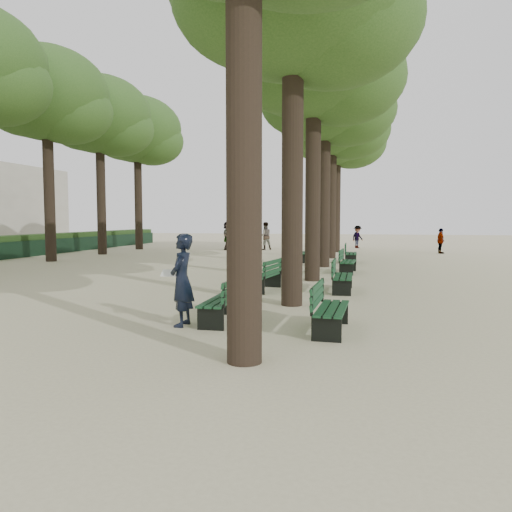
# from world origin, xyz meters

# --- Properties ---
(ground) EXTENTS (120.00, 120.00, 0.00)m
(ground) POSITION_xyz_m (0.00, 0.00, 0.00)
(ground) COLOR beige
(ground) RESTS_ON ground
(tree_central_2) EXTENTS (6.00, 6.00, 9.95)m
(tree_central_2) POSITION_xyz_m (1.50, 8.00, 7.65)
(tree_central_2) COLOR #33261C
(tree_central_2) RESTS_ON ground
(tree_central_3) EXTENTS (6.00, 6.00, 9.95)m
(tree_central_3) POSITION_xyz_m (1.50, 13.00, 7.65)
(tree_central_3) COLOR #33261C
(tree_central_3) RESTS_ON ground
(tree_central_4) EXTENTS (6.00, 6.00, 9.95)m
(tree_central_4) POSITION_xyz_m (1.50, 18.00, 7.65)
(tree_central_4) COLOR #33261C
(tree_central_4) RESTS_ON ground
(tree_central_5) EXTENTS (6.00, 6.00, 9.95)m
(tree_central_5) POSITION_xyz_m (1.50, 23.00, 7.65)
(tree_central_5) COLOR #33261C
(tree_central_5) RESTS_ON ground
(tree_far_3) EXTENTS (6.00, 6.00, 10.45)m
(tree_far_3) POSITION_xyz_m (-12.00, 13.00, 8.14)
(tree_far_3) COLOR #33261C
(tree_far_3) RESTS_ON ground
(tree_far_4) EXTENTS (6.00, 6.00, 10.45)m
(tree_far_4) POSITION_xyz_m (-12.00, 18.00, 8.14)
(tree_far_4) COLOR #33261C
(tree_far_4) RESTS_ON ground
(tree_far_5) EXTENTS (6.00, 6.00, 10.45)m
(tree_far_5) POSITION_xyz_m (-12.00, 23.00, 8.14)
(tree_far_5) COLOR #33261C
(tree_far_5) RESTS_ON ground
(bench_left_0) EXTENTS (0.58, 1.80, 0.92)m
(bench_left_0) POSITION_xyz_m (0.37, 0.71, 0.27)
(bench_left_0) COLOR black
(bench_left_0) RESTS_ON ground
(bench_left_1) EXTENTS (0.81, 1.86, 0.92)m
(bench_left_1) POSITION_xyz_m (0.37, 5.30, 0.27)
(bench_left_1) COLOR black
(bench_left_1) RESTS_ON ground
(bench_left_2) EXTENTS (0.62, 1.82, 0.92)m
(bench_left_2) POSITION_xyz_m (0.37, 10.33, 0.27)
(bench_left_2) COLOR black
(bench_left_2) RESTS_ON ground
(bench_left_3) EXTENTS (0.75, 1.85, 0.92)m
(bench_left_3) POSITION_xyz_m (0.37, 15.33, 0.27)
(bench_left_3) COLOR black
(bench_left_3) RESTS_ON ground
(bench_right_0) EXTENTS (0.64, 1.82, 0.92)m
(bench_right_0) POSITION_xyz_m (2.63, 0.26, 0.27)
(bench_right_0) COLOR black
(bench_right_0) RESTS_ON ground
(bench_right_1) EXTENTS (0.58, 1.80, 0.92)m
(bench_right_1) POSITION_xyz_m (2.63, 5.55, 0.27)
(bench_right_1) COLOR black
(bench_right_1) RESTS_ON ground
(bench_right_2) EXTENTS (0.66, 1.83, 0.92)m
(bench_right_2) POSITION_xyz_m (2.63, 10.65, 0.27)
(bench_right_2) COLOR black
(bench_right_2) RESTS_ON ground
(bench_right_3) EXTENTS (0.60, 1.81, 0.92)m
(bench_right_3) POSITION_xyz_m (2.63, 15.36, 0.27)
(bench_right_3) COLOR black
(bench_right_3) RESTS_ON ground
(man_with_map) EXTENTS (0.62, 0.74, 1.84)m
(man_with_map) POSITION_xyz_m (-0.29, 0.18, 0.92)
(man_with_map) COLOR black
(man_with_map) RESTS_ON ground
(pedestrian_b) EXTENTS (0.90, 1.03, 1.63)m
(pedestrian_b) POSITION_xyz_m (2.81, 27.60, 0.81)
(pedestrian_b) COLOR #262628
(pedestrian_b) RESTS_ON ground
(pedestrian_e) EXTENTS (0.53, 1.82, 1.93)m
(pedestrian_e) POSITION_xyz_m (-5.83, 23.67, 0.96)
(pedestrian_e) COLOR #262628
(pedestrian_e) RESTS_ON ground
(pedestrian_c) EXTENTS (0.52, 0.95, 1.54)m
(pedestrian_c) POSITION_xyz_m (7.81, 22.89, 0.77)
(pedestrian_c) COLOR #262628
(pedestrian_c) RESTS_ON ground
(pedestrian_d) EXTENTS (0.97, 0.71, 1.84)m
(pedestrian_d) POSITION_xyz_m (-0.83, 29.48, 0.92)
(pedestrian_d) COLOR #262628
(pedestrian_d) RESTS_ON ground
(pedestrian_a) EXTENTS (0.99, 0.76, 1.88)m
(pedestrian_a) POSITION_xyz_m (-3.35, 24.26, 0.94)
(pedestrian_a) COLOR #262628
(pedestrian_a) RESTS_ON ground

